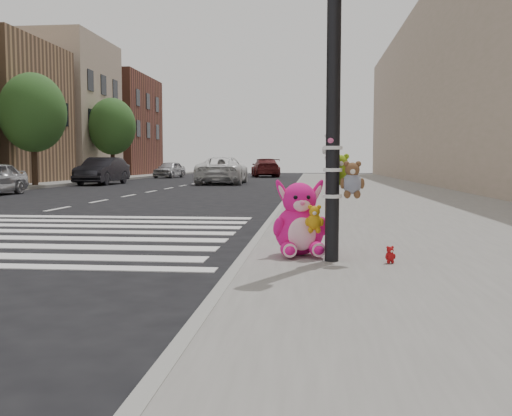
% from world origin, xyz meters
% --- Properties ---
extents(ground, '(120.00, 120.00, 0.00)m').
position_xyz_m(ground, '(0.00, 0.00, 0.00)').
color(ground, black).
rests_on(ground, ground).
extents(sidewalk_near, '(7.00, 80.00, 0.14)m').
position_xyz_m(sidewalk_near, '(5.00, 10.00, 0.07)').
color(sidewalk_near, slate).
rests_on(sidewalk_near, ground).
extents(curb_edge, '(0.12, 80.00, 0.15)m').
position_xyz_m(curb_edge, '(1.55, 10.00, 0.07)').
color(curb_edge, gray).
rests_on(curb_edge, ground).
extents(bld_far_d, '(6.00, 8.00, 10.00)m').
position_xyz_m(bld_far_d, '(-15.50, 35.00, 5.00)').
color(bld_far_d, tan).
rests_on(bld_far_d, ground).
extents(bld_far_e, '(6.00, 10.00, 9.00)m').
position_xyz_m(bld_far_e, '(-15.50, 46.00, 4.50)').
color(bld_far_e, brown).
rests_on(bld_far_e, ground).
extents(bld_near, '(5.00, 60.00, 10.00)m').
position_xyz_m(bld_near, '(10.50, 20.00, 5.00)').
color(bld_near, tan).
rests_on(bld_near, ground).
extents(signal_pole, '(0.68, 0.50, 4.00)m').
position_xyz_m(signal_pole, '(2.63, 1.81, 1.80)').
color(signal_pole, black).
rests_on(signal_pole, sidewalk_near).
extents(tree_far_b, '(3.20, 3.20, 5.44)m').
position_xyz_m(tree_far_b, '(-11.20, 22.00, 3.65)').
color(tree_far_b, '#382619').
rests_on(tree_far_b, sidewalk_far).
extents(tree_far_c, '(3.20, 3.20, 5.44)m').
position_xyz_m(tree_far_c, '(-11.20, 33.00, 3.65)').
color(tree_far_c, '#382619').
rests_on(tree_far_c, sidewalk_far).
extents(pink_bunny, '(0.69, 0.78, 0.95)m').
position_xyz_m(pink_bunny, '(2.22, 2.17, 0.53)').
color(pink_bunny, '#E5137E').
rests_on(pink_bunny, sidewalk_near).
extents(red_teddy, '(0.16, 0.14, 0.20)m').
position_xyz_m(red_teddy, '(3.25, 1.71, 0.24)').
color(red_teddy, '#A71012').
rests_on(red_teddy, sidewalk_near).
extents(car_dark_far, '(1.68, 4.64, 1.52)m').
position_xyz_m(car_dark_far, '(-9.32, 26.06, 0.76)').
color(car_dark_far, black).
rests_on(car_dark_far, ground).
extents(car_white_near, '(2.74, 5.63, 1.54)m').
position_xyz_m(car_white_near, '(-2.79, 27.69, 0.77)').
color(car_white_near, white).
rests_on(car_white_near, ground).
extents(car_maroon_near, '(3.00, 5.55, 1.53)m').
position_xyz_m(car_maroon_near, '(-1.57, 42.79, 0.76)').
color(car_maroon_near, '#5C1A1B').
rests_on(car_maroon_near, ground).
extents(car_silver_deep, '(2.04, 4.02, 1.31)m').
position_xyz_m(car_silver_deep, '(-8.89, 39.40, 0.66)').
color(car_silver_deep, '#B9B9BE').
rests_on(car_silver_deep, ground).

